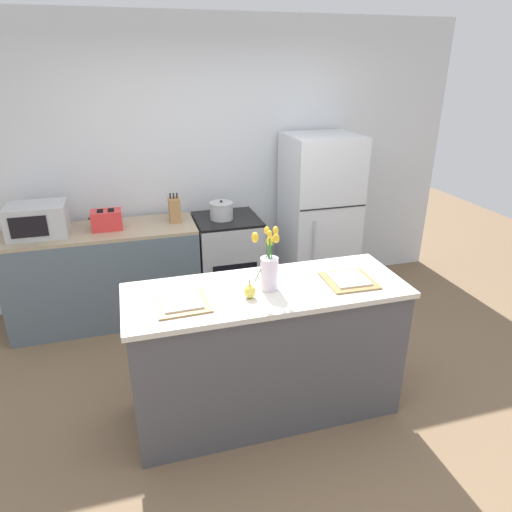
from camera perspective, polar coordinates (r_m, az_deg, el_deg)
name	(u,v)px	position (r m, az deg, el deg)	size (l,w,h in m)	color
ground_plane	(266,407)	(3.44, 1.21, -18.40)	(10.00, 10.00, 0.00)	brown
back_wall	(207,164)	(4.62, -6.14, 11.33)	(5.20, 0.08, 2.70)	silver
kitchen_island	(266,351)	(3.15, 1.29, -11.82)	(1.80, 0.66, 0.96)	#4C4C51
back_counter	(106,275)	(4.46, -18.21, -2.32)	(1.68, 0.60, 0.91)	slate
stove_range	(228,262)	(4.54, -3.51, -0.70)	(0.60, 0.61, 0.91)	#B2B5B7
refrigerator	(318,218)	(4.68, 7.82, 4.77)	(0.68, 0.67, 1.65)	silver
flower_vase	(269,267)	(2.83, 1.63, -1.44)	(0.17, 0.13, 0.43)	silver
pear_figurine	(250,291)	(2.77, -0.79, -4.37)	(0.07, 0.07, 0.12)	#E5CC4C
plate_setting_left	(182,302)	(2.75, -9.25, -5.76)	(0.32, 0.32, 0.02)	olive
plate_setting_right	(349,280)	(3.04, 11.56, -2.96)	(0.32, 0.32, 0.02)	olive
toaster	(107,220)	(4.25, -18.17, 4.32)	(0.28, 0.18, 0.17)	red
cooking_pot	(222,211)	(4.33, -4.33, 5.67)	(0.22, 0.22, 0.19)	#B2B5B7
microwave	(37,220)	(4.31, -25.65, 4.11)	(0.48, 0.37, 0.27)	#B7BABC
knife_block	(175,210)	(4.30, -10.15, 5.70)	(0.10, 0.14, 0.27)	#A37547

